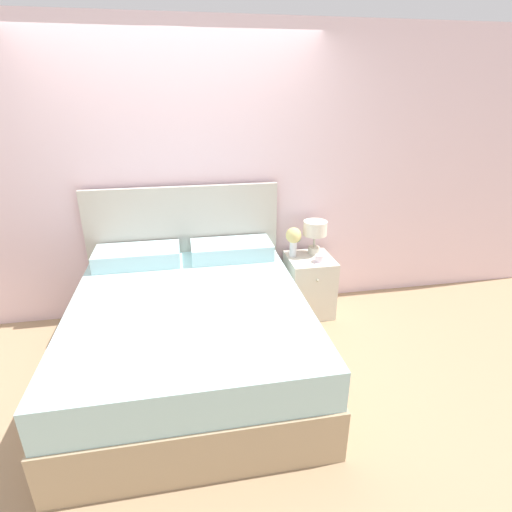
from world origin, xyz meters
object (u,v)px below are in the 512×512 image
table_lamp (315,231)px  flower_vase (294,238)px  bed (191,330)px  nightstand (309,285)px  teacup (319,259)px

table_lamp → flower_vase: (-0.21, -0.02, -0.05)m
bed → nightstand: size_ratio=3.46×
bed → teacup: 1.36m
bed → nightstand: (1.16, 0.67, -0.06)m
table_lamp → flower_vase: size_ratio=1.16×
table_lamp → nightstand: bearing=-123.4°
bed → flower_vase: size_ratio=6.99×
flower_vase → teacup: 0.31m
table_lamp → teacup: bearing=-93.6°
nightstand → teacup: bearing=-64.8°
nightstand → table_lamp: (0.06, 0.10, 0.52)m
bed → flower_vase: 1.32m
bed → teacup: bed is taller
nightstand → table_lamp: table_lamp is taller
table_lamp → teacup: (-0.01, -0.20, -0.20)m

